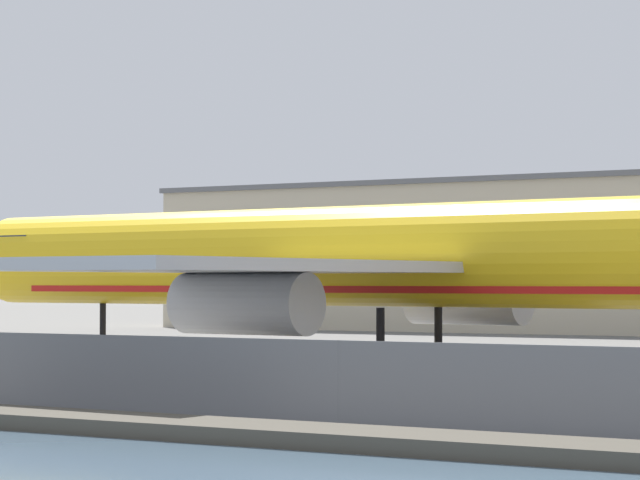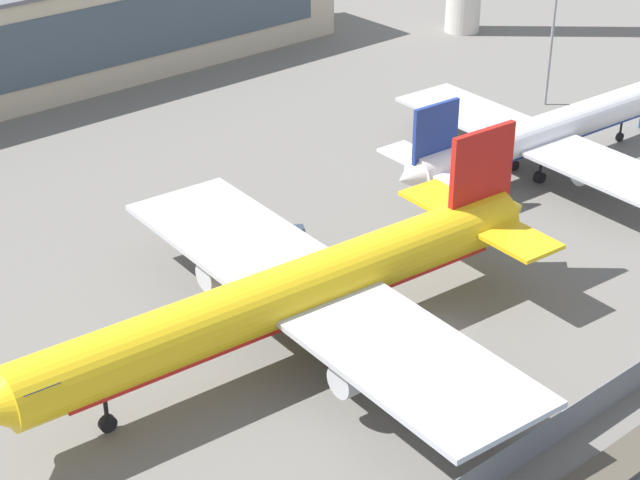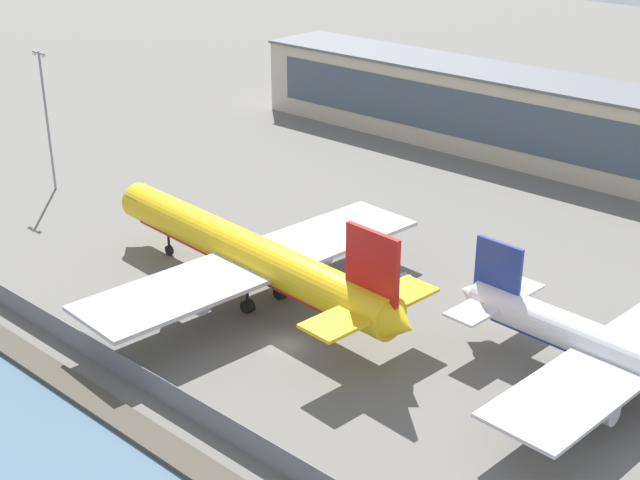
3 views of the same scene
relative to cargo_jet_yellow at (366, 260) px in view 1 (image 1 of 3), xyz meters
The scene contains 4 objects.
ground_plane 13.38m from the cargo_jet_yellow, 25.17° to the right, with size 500.00×500.00×0.00m, color #66635E.
shoreline_seawall 28.43m from the cargo_jet_yellow, 66.84° to the right, with size 320.00×3.00×0.50m.
perimeter_fence 24.21m from the cargo_jet_yellow, 62.59° to the right, with size 280.00×0.10×2.79m.
cargo_jet_yellow is the anchor object (origin of this frame).
Camera 1 is at (24.34, -57.30, 4.62)m, focal length 85.00 mm.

